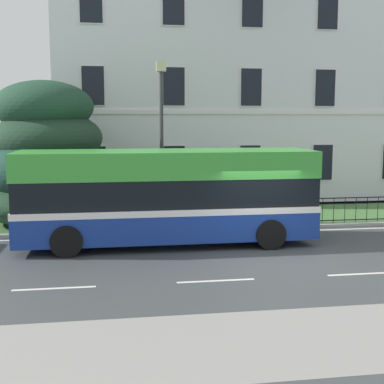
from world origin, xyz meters
TOP-DOWN VIEW (x-y plane):
  - ground_plane at (0.00, 0.79)m, footprint 60.00×56.00m
  - georgian_townhouse at (1.82, 14.56)m, footprint 18.20×10.80m
  - iron_verge_railing at (1.82, 4.40)m, footprint 16.94×0.04m
  - evergreen_tree at (-6.99, 6.31)m, footprint 5.59×5.59m
  - single_decker_bus at (-2.79, 2.36)m, footprint 9.58×2.76m
  - street_lamp_post at (-2.69, 5.31)m, footprint 0.36×0.24m

SIDE VIEW (x-z plane):
  - ground_plane at x=0.00m, z-range -0.11..0.07m
  - iron_verge_railing at x=1.82m, z-range 0.14..1.11m
  - single_decker_bus at x=-2.79m, z-range 0.08..3.16m
  - evergreen_tree at x=-6.99m, z-range -0.37..5.18m
  - street_lamp_post at x=-2.69m, z-range 0.60..6.68m
  - georgian_townhouse at x=1.82m, z-range 0.15..13.33m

